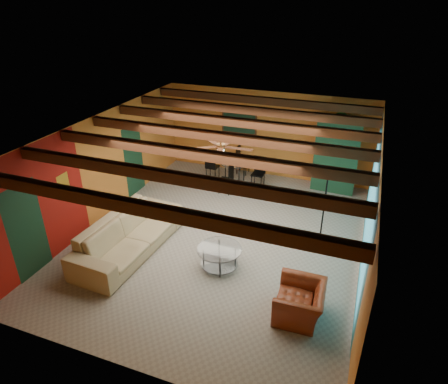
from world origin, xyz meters
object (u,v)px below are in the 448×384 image
at_px(armchair, 300,302).
at_px(armoire, 336,156).
at_px(coffee_table, 219,258).
at_px(floor_lamp, 324,209).
at_px(sofa, 129,235).
at_px(vase, 235,152).
at_px(dining_table, 235,169).
at_px(potted_plant, 342,112).

xyz_separation_m(armchair, armoire, (-0.06, 5.60, 0.73)).
relative_size(coffee_table, floor_lamp, 0.51).
distance_m(sofa, floor_lamp, 4.46).
distance_m(sofa, vase, 4.46).
distance_m(armchair, coffee_table, 2.05).
bearing_deg(armchair, armoire, 178.18).
relative_size(armchair, dining_table, 0.55).
relative_size(dining_table, floor_lamp, 0.95).
bearing_deg(potted_plant, floor_lamp, -88.54).
relative_size(coffee_table, potted_plant, 2.00).
distance_m(sofa, armchair, 4.08).
xyz_separation_m(armoire, vase, (-2.91, -0.66, -0.02)).
height_order(sofa, floor_lamp, floor_lamp).
bearing_deg(armoire, sofa, -125.59).
height_order(armoire, potted_plant, potted_plant).
distance_m(sofa, potted_plant, 6.63).
xyz_separation_m(armchair, floor_lamp, (0.02, 2.47, 0.63)).
distance_m(armoire, vase, 2.98).
height_order(armchair, floor_lamp, floor_lamp).
height_order(sofa, vase, vase).
bearing_deg(armchair, vase, -151.42).
xyz_separation_m(sofa, armchair, (4.02, -0.65, -0.11)).
bearing_deg(armchair, sofa, -101.58).
distance_m(armchair, dining_table, 5.77).
bearing_deg(armchair, dining_table, -151.42).
relative_size(coffee_table, vase, 5.41).
bearing_deg(sofa, armoire, -35.76).
relative_size(coffee_table, dining_table, 0.53).
bearing_deg(armoire, vase, -164.16).
relative_size(armchair, armoire, 0.47).
xyz_separation_m(sofa, dining_table, (1.05, 4.29, 0.04)).
bearing_deg(potted_plant, dining_table, -167.22).
xyz_separation_m(sofa, vase, (1.05, 4.29, 0.60)).
distance_m(potted_plant, vase, 3.26).
xyz_separation_m(coffee_table, dining_table, (-1.09, 4.13, 0.22)).
height_order(armchair, armoire, armoire).
relative_size(potted_plant, vase, 2.71).
distance_m(floor_lamp, vase, 3.88).
height_order(sofa, armoire, armoire).
distance_m(armoire, potted_plant, 1.29).
bearing_deg(dining_table, sofa, -103.76).
height_order(armchair, dining_table, dining_table).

